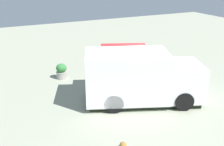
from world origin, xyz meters
name	(u,v)px	position (x,y,z in m)	size (l,w,h in m)	color
ground_plane	(154,97)	(0.00, 0.00, 0.00)	(40.00, 40.00, 0.00)	#9A9E88
food_truck	(140,79)	(0.85, 0.07, 1.07)	(5.39, 4.09, 2.26)	silver
planter_flowering_near	(105,67)	(0.77, -3.77, 0.38)	(0.51, 0.51, 0.74)	#525148
planter_flowering_far	(62,71)	(3.18, -4.11, 0.41)	(0.58, 0.58, 0.82)	#9A9690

